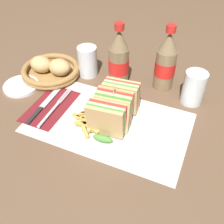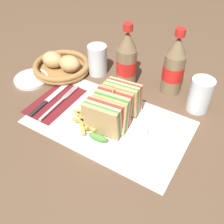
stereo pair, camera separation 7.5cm
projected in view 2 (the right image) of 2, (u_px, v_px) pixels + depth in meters
name	position (u px, v px, depth m)	size (l,w,h in m)	color
ground_plane	(97.00, 128.00, 0.76)	(4.00, 4.00, 0.00)	brown
placemat	(109.00, 122.00, 0.78)	(0.47, 0.28, 0.00)	silver
plate_main	(108.00, 123.00, 0.76)	(0.24, 0.24, 0.02)	white
club_sandwich	(113.00, 109.00, 0.72)	(0.11, 0.19, 0.13)	tan
fries_pile	(87.00, 119.00, 0.75)	(0.11, 0.10, 0.02)	gold
napkin	(55.00, 101.00, 0.85)	(0.11, 0.20, 0.00)	maroon
fork	(56.00, 105.00, 0.83)	(0.02, 0.20, 0.01)	silver
knife	(50.00, 98.00, 0.85)	(0.02, 0.20, 0.00)	black
coke_bottle_near	(127.00, 61.00, 0.86)	(0.07, 0.07, 0.22)	#7A6647
coke_bottle_far	(174.00, 67.00, 0.83)	(0.07, 0.07, 0.22)	#7A6647
glass_near	(199.00, 97.00, 0.79)	(0.07, 0.07, 0.11)	silver
glass_far	(98.00, 62.00, 0.94)	(0.07, 0.07, 0.11)	silver
bread_basket	(61.00, 66.00, 0.96)	(0.21, 0.21, 0.07)	olive
side_saucer	(31.00, 79.00, 0.93)	(0.12, 0.12, 0.01)	white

